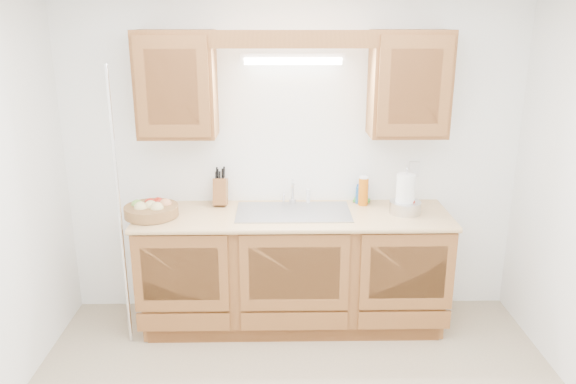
{
  "coord_description": "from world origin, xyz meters",
  "views": [
    {
      "loc": [
        -0.11,
        -2.71,
        2.27
      ],
      "look_at": [
        -0.05,
        0.85,
        1.17
      ],
      "focal_mm": 35.0,
      "sensor_mm": 36.0,
      "label": 1
    }
  ],
  "objects_px": {
    "fruit_basket": "(151,209)",
    "apple_bowl": "(405,206)",
    "knife_block": "(220,191)",
    "paper_towel": "(405,194)"
  },
  "relations": [
    {
      "from": "apple_bowl",
      "to": "fruit_basket",
      "type": "bearing_deg",
      "value": -178.76
    },
    {
      "from": "paper_towel",
      "to": "apple_bowl",
      "type": "xyz_separation_m",
      "value": [
        0.01,
        -0.0,
        -0.09
      ]
    },
    {
      "from": "fruit_basket",
      "to": "knife_block",
      "type": "xyz_separation_m",
      "value": [
        0.48,
        0.27,
        0.05
      ]
    },
    {
      "from": "paper_towel",
      "to": "apple_bowl",
      "type": "height_order",
      "value": "paper_towel"
    },
    {
      "from": "fruit_basket",
      "to": "apple_bowl",
      "type": "bearing_deg",
      "value": 1.24
    },
    {
      "from": "knife_block",
      "to": "paper_towel",
      "type": "bearing_deg",
      "value": -6.77
    },
    {
      "from": "knife_block",
      "to": "paper_towel",
      "type": "distance_m",
      "value": 1.39
    },
    {
      "from": "fruit_basket",
      "to": "apple_bowl",
      "type": "distance_m",
      "value": 1.85
    },
    {
      "from": "paper_towel",
      "to": "apple_bowl",
      "type": "distance_m",
      "value": 0.09
    },
    {
      "from": "knife_block",
      "to": "apple_bowl",
      "type": "relative_size",
      "value": 1.23
    }
  ]
}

